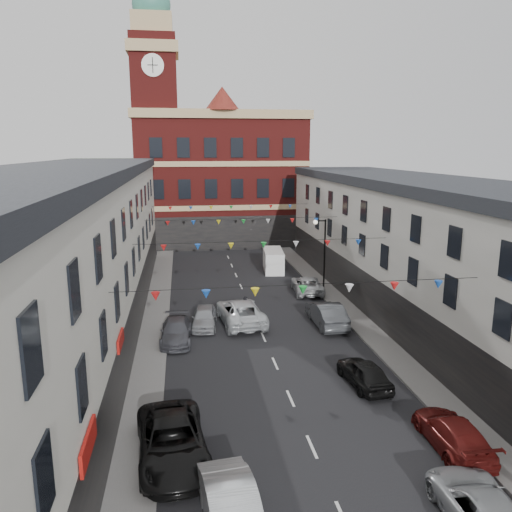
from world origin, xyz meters
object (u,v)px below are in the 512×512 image
car_right_d (364,373)px  car_left_d (176,331)px  car_left_e (204,317)px  street_lamp (322,245)px  white_van (273,260)px  car_left_b (233,511)px  car_right_f (307,285)px  car_right_c (453,433)px  pedestrian (246,308)px  moving_car (241,312)px  car_right_e (327,314)px  car_right_b (483,509)px  car_left_c (172,441)px

car_right_d → car_left_d: bearing=-43.4°
car_left_e → street_lamp: bearing=42.7°
white_van → car_right_d: bearing=-83.7°
car_left_e → car_right_d: bearing=-46.0°
car_left_b → car_right_f: (8.80, 25.42, -0.07)m
car_right_c → street_lamp: bearing=-91.2°
car_left_e → pedestrian: 3.20m
street_lamp → moving_car: bearing=-136.9°
car_left_b → car_right_f: size_ratio=0.93×
car_right_f → pedestrian: 8.16m
street_lamp → car_right_e: size_ratio=1.22×
car_left_e → pedestrian: (2.94, 1.26, 0.13)m
car_right_e → white_van: bearing=-87.6°
car_left_b → moving_car: 19.04m
car_left_d → white_van: white_van is taller
white_van → car_left_e: bearing=-110.6°
white_van → pedestrian: size_ratio=2.88×
car_right_b → car_right_f: 26.39m
car_left_c → pedestrian: pedestrian is taller
car_left_c → car_right_f: car_left_c is taller
pedestrian → car_left_d: bearing=-143.7°
car_left_d → car_right_c: car_left_d is taller
car_left_c → car_left_e: bearing=77.1°
car_right_b → car_left_d: bearing=-58.0°
car_right_c → pedestrian: size_ratio=2.79×
street_lamp → car_right_f: 3.56m
car_left_b → car_right_d: size_ratio=1.14×
moving_car → car_left_d: bearing=26.0°
car_right_c → car_right_d: size_ratio=1.12×
car_left_e → car_right_b: car_left_e is taller
moving_car → white_van: 15.27m
car_right_b → moving_car: bearing=-72.3°
street_lamp → car_left_b: street_lamp is taller
car_left_c → moving_car: moving_car is taller
street_lamp → car_right_f: (-1.35, -0.64, -3.22)m
car_left_e → car_right_c: 17.81m
car_left_b → car_right_c: 9.64m
car_right_b → car_right_d: (-0.23, 9.80, 0.02)m
street_lamp → pedestrian: size_ratio=3.73×
car_left_c → car_left_b: bearing=-70.3°
car_right_b → car_right_f: (1.02, 26.37, 0.02)m
car_right_b → car_right_c: bearing=-105.0°
car_right_c → moving_car: moving_car is taller
street_lamp → car_right_f: street_lamp is taller
car_left_b → car_right_e: car_right_e is taller
car_left_b → car_right_d: 11.63m
car_left_d → car_right_b: 19.67m
street_lamp → white_van: 8.30m
car_left_b → car_right_c: car_left_b is taller
car_left_b → car_left_c: bearing=108.8°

